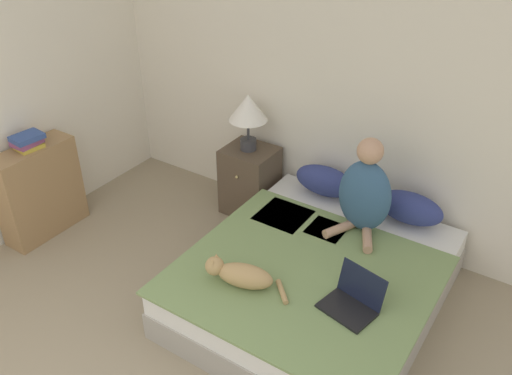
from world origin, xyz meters
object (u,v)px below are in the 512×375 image
person_sitting (365,193)px  table_lamp (248,110)px  pillow_near (325,181)px  laptop_open (352,301)px  nightstand (250,181)px  bookshelf (40,191)px  bed (316,282)px  pillow_far (410,208)px  book_stack_top (27,141)px  cat_tabby (240,274)px

person_sitting → table_lamp: 1.27m
pillow_near → person_sitting: (0.47, -0.30, 0.20)m
pillow_near → person_sitting: size_ratio=0.68×
table_lamp → laptop_open: bearing=-35.2°
nightstand → bookshelf: (-1.33, -1.26, 0.09)m
pillow_near → laptop_open: 1.36m
bed → person_sitting: 0.75m
pillow_near → pillow_far: bearing=0.0°
pillow_near → bookshelf: bookshelf is taller
laptop_open → nightstand: size_ratio=0.60×
pillow_far → table_lamp: 1.56m
bed → book_stack_top: size_ratio=7.61×
bookshelf → person_sitting: bearing=21.8°
laptop_open → book_stack_top: 2.87m
pillow_far → laptop_open: (0.03, -1.12, -0.07)m
person_sitting → nightstand: size_ratio=1.20×
pillow_near → cat_tabby: 1.33m
pillow_near → laptop_open: same height
pillow_near → bookshelf: size_ratio=0.64×
person_sitting → cat_tabby: size_ratio=1.26×
laptop_open → pillow_far: bearing=104.1°
bed → nightstand: size_ratio=3.01×
bed → pillow_near: pillow_near is taller
laptop_open → bed: bearing=155.7°
laptop_open → table_lamp: bearing=157.2°
cat_tabby → pillow_far: bearing=-132.2°
cat_tabby → book_stack_top: size_ratio=2.40×
bed → cat_tabby: bearing=-121.3°
bed → book_stack_top: (-2.43, -0.49, 0.68)m
person_sitting → laptop_open: bearing=-69.7°
cat_tabby → table_lamp: size_ratio=1.18×
bed → nightstand: 1.34m
person_sitting → bed: bearing=-101.0°
person_sitting → pillow_far: bearing=47.8°
bed → pillow_far: pillow_far is taller
pillow_far → bookshelf: (-2.80, -1.31, -0.12)m
laptop_open → cat_tabby: bearing=-151.0°
bookshelf → laptop_open: bearing=3.9°
pillow_near → pillow_far: same height
pillow_near → pillow_far: size_ratio=1.00×
bed → pillow_near: bearing=114.3°
bed → table_lamp: size_ratio=3.75×
cat_tabby → nightstand: 1.51m
pillow_near → laptop_open: size_ratio=1.35×
pillow_near → cat_tabby: size_ratio=0.86×
pillow_near → bed: bearing=-65.7°
laptop_open → nightstand: 1.84m
book_stack_top → laptop_open: bearing=3.8°
pillow_far → nightstand: (-1.46, -0.05, -0.21)m
pillow_far → laptop_open: bearing=-88.3°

